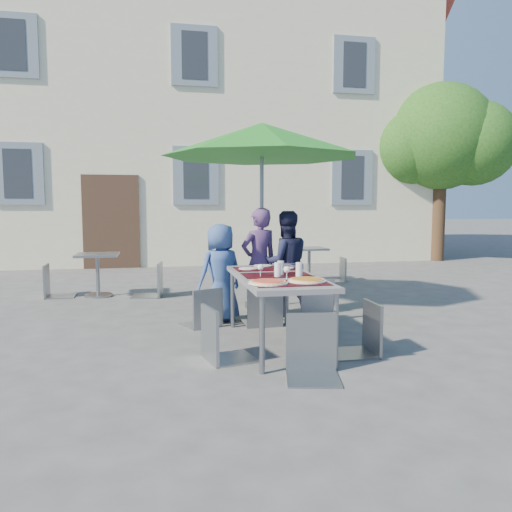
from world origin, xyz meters
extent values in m
plane|color=#444446|center=(0.00, 0.00, 0.00)|extent=(90.00, 90.00, 0.00)
cube|color=beige|center=(0.00, 11.50, 3.50)|extent=(13.00, 8.00, 7.00)
cube|color=maroon|center=(0.00, 11.50, 7.00)|extent=(13.60, 8.20, 8.20)
cube|color=#3F2A1E|center=(-2.00, 7.47, 1.10)|extent=(1.30, 0.06, 2.20)
cube|color=slate|center=(-4.00, 7.47, 2.20)|extent=(1.10, 0.06, 1.40)
cube|color=#262B33|center=(-4.00, 7.45, 2.20)|extent=(0.60, 0.04, 1.10)
cube|color=slate|center=(-4.00, 7.47, 5.00)|extent=(1.10, 0.06, 1.40)
cube|color=#262B33|center=(-4.00, 7.45, 5.00)|extent=(0.60, 0.04, 1.10)
cube|color=slate|center=(0.00, 7.47, 2.20)|extent=(1.10, 0.06, 1.40)
cube|color=#262B33|center=(0.00, 7.45, 2.20)|extent=(0.60, 0.04, 1.10)
cube|color=slate|center=(0.00, 7.47, 5.00)|extent=(1.10, 0.06, 1.40)
cube|color=#262B33|center=(0.00, 7.45, 5.00)|extent=(0.60, 0.04, 1.10)
cube|color=slate|center=(4.00, 7.47, 2.20)|extent=(1.10, 0.06, 1.40)
cube|color=#262B33|center=(4.00, 7.45, 2.20)|extent=(0.60, 0.04, 1.10)
cube|color=slate|center=(4.00, 7.47, 5.00)|extent=(1.10, 0.06, 1.40)
cube|color=#262B33|center=(4.00, 7.45, 5.00)|extent=(0.60, 0.04, 1.10)
cylinder|color=#402B1B|center=(6.50, 7.50, 1.40)|extent=(0.36, 0.36, 2.80)
sphere|color=#1A4913|center=(6.50, 7.50, 3.30)|extent=(2.80, 2.80, 2.80)
sphere|color=#1A4913|center=(5.70, 7.80, 3.00)|extent=(2.00, 2.00, 2.00)
sphere|color=#1A4913|center=(7.20, 7.10, 3.10)|extent=(2.20, 2.20, 2.20)
sphere|color=#1A4913|center=(6.70, 8.10, 3.80)|extent=(1.80, 1.80, 1.80)
cube|color=#4E4E53|center=(0.27, 0.31, 0.72)|extent=(0.80, 1.85, 0.05)
cylinder|color=gray|center=(-0.07, -0.55, 0.35)|extent=(0.05, 0.05, 0.70)
cylinder|color=gray|center=(0.61, -0.55, 0.35)|extent=(0.05, 0.05, 0.70)
cylinder|color=gray|center=(-0.07, 1.18, 0.35)|extent=(0.05, 0.05, 0.70)
cylinder|color=gray|center=(0.61, 1.18, 0.35)|extent=(0.05, 0.05, 0.70)
cube|color=black|center=(0.27, -0.24, 0.75)|extent=(0.70, 0.42, 0.01)
cube|color=black|center=(0.27, 0.31, 0.75)|extent=(0.70, 0.42, 0.01)
cube|color=black|center=(0.27, 0.86, 0.75)|extent=(0.70, 0.42, 0.01)
cylinder|color=white|center=(0.05, -0.24, 0.76)|extent=(0.38, 0.38, 0.01)
cylinder|color=tan|center=(0.05, -0.24, 0.77)|extent=(0.34, 0.34, 0.01)
cylinder|color=#AB2210|center=(0.05, -0.24, 0.78)|extent=(0.29, 0.29, 0.01)
cylinder|color=white|center=(0.45, -0.19, 0.76)|extent=(0.37, 0.37, 0.01)
cylinder|color=tan|center=(0.45, -0.19, 0.77)|extent=(0.33, 0.33, 0.01)
cylinder|color=#8C3909|center=(0.45, -0.19, 0.78)|extent=(0.28, 0.28, 0.01)
cylinder|color=silver|center=(0.25, 0.19, 0.82)|extent=(0.07, 0.07, 0.15)
cylinder|color=silver|center=(0.32, 0.33, 0.82)|extent=(0.07, 0.07, 0.15)
cylinder|color=silver|center=(0.47, 0.16, 0.82)|extent=(0.07, 0.07, 0.15)
cylinder|color=silver|center=(0.08, 0.23, 0.75)|extent=(0.06, 0.06, 0.00)
cylinder|color=silver|center=(0.08, 0.23, 0.79)|extent=(0.01, 0.01, 0.08)
sphere|color=silver|center=(0.08, 0.23, 0.85)|extent=(0.06, 0.06, 0.06)
cylinder|color=silver|center=(0.30, 0.01, 0.75)|extent=(0.06, 0.06, 0.00)
cylinder|color=silver|center=(0.30, 0.01, 0.79)|extent=(0.01, 0.01, 0.08)
sphere|color=silver|center=(0.30, 0.01, 0.85)|extent=(0.06, 0.06, 0.06)
cylinder|color=white|center=(0.07, 0.86, 0.76)|extent=(0.22, 0.22, 0.01)
cube|color=#93969A|center=(0.21, 0.86, 0.76)|extent=(0.02, 0.18, 0.00)
cylinder|color=white|center=(0.49, 0.84, 0.76)|extent=(0.22, 0.22, 0.01)
cube|color=#93969A|center=(0.63, 0.84, 0.76)|extent=(0.02, 0.18, 0.00)
cylinder|color=white|center=(0.29, 1.10, 0.76)|extent=(0.22, 0.22, 0.01)
cube|color=#93969A|center=(0.43, 1.10, 0.76)|extent=(0.02, 0.18, 0.00)
imported|color=#334F8C|center=(-0.17, 1.52, 0.63)|extent=(0.72, 0.61, 1.26)
imported|color=#4E3166|center=(0.37, 1.71, 0.73)|extent=(0.61, 0.50, 1.45)
imported|color=#191B38|center=(0.74, 1.73, 0.70)|extent=(0.70, 0.41, 1.41)
cube|color=#8E9499|center=(-0.45, 1.36, 0.43)|extent=(0.53, 0.53, 0.03)
cube|color=#8E9499|center=(-0.37, 1.18, 0.67)|extent=(0.38, 0.19, 0.48)
cylinder|color=#8E9499|center=(-0.36, 1.59, 0.21)|extent=(0.02, 0.02, 0.42)
cylinder|color=#8E9499|center=(-0.68, 1.45, 0.21)|extent=(0.02, 0.02, 0.42)
cylinder|color=#8E9499|center=(-0.22, 1.27, 0.21)|extent=(0.02, 0.02, 0.42)
cylinder|color=#8E9499|center=(-0.53, 1.13, 0.21)|extent=(0.02, 0.02, 0.42)
cube|color=gray|center=(0.31, 1.29, 0.48)|extent=(0.46, 0.46, 0.03)
cube|color=gray|center=(0.32, 1.08, 0.74)|extent=(0.45, 0.04, 0.53)
cylinder|color=gray|center=(0.50, 1.49, 0.23)|extent=(0.02, 0.02, 0.47)
cylinder|color=gray|center=(0.12, 1.48, 0.23)|extent=(0.02, 0.02, 0.47)
cylinder|color=gray|center=(0.51, 1.10, 0.23)|extent=(0.02, 0.02, 0.47)
cylinder|color=gray|center=(0.13, 1.09, 0.23)|extent=(0.02, 0.02, 0.47)
cube|color=gray|center=(1.00, 1.44, 0.49)|extent=(0.52, 0.52, 0.03)
cube|color=gray|center=(1.03, 1.22, 0.76)|extent=(0.46, 0.10, 0.54)
cylinder|color=gray|center=(1.16, 1.66, 0.24)|extent=(0.02, 0.02, 0.48)
cylinder|color=gray|center=(0.78, 1.60, 0.24)|extent=(0.02, 0.02, 0.48)
cylinder|color=gray|center=(1.22, 1.27, 0.24)|extent=(0.02, 0.02, 0.48)
cylinder|color=gray|center=(0.84, 1.21, 0.24)|extent=(0.02, 0.02, 0.48)
cube|color=#92999E|center=(-0.28, -0.08, 0.47)|extent=(0.53, 0.53, 0.03)
cube|color=#92999E|center=(-0.48, -0.13, 0.74)|extent=(0.13, 0.44, 0.53)
cylinder|color=#92999E|center=(-0.05, -0.23, 0.23)|extent=(0.02, 0.02, 0.46)
cylinder|color=#92999E|center=(-0.13, 0.14, 0.23)|extent=(0.02, 0.02, 0.46)
cylinder|color=#92999E|center=(-0.42, -0.31, 0.23)|extent=(0.02, 0.02, 0.46)
cylinder|color=#92999E|center=(-0.50, 0.06, 0.23)|extent=(0.02, 0.02, 0.46)
cube|color=slate|center=(0.94, -0.16, 0.47)|extent=(0.45, 0.45, 0.03)
cube|color=slate|center=(1.15, -0.16, 0.73)|extent=(0.04, 0.44, 0.52)
cylinder|color=slate|center=(0.75, 0.04, 0.23)|extent=(0.02, 0.02, 0.46)
cylinder|color=slate|center=(0.75, -0.34, 0.23)|extent=(0.02, 0.02, 0.46)
cylinder|color=slate|center=(1.13, 0.03, 0.23)|extent=(0.02, 0.02, 0.46)
cylinder|color=slate|center=(1.12, -0.35, 0.23)|extent=(0.02, 0.02, 0.46)
cube|color=gray|center=(0.33, -0.78, 0.48)|extent=(0.54, 0.54, 0.03)
cube|color=gray|center=(0.38, -0.57, 0.75)|extent=(0.44, 0.13, 0.53)
cylinder|color=gray|center=(0.10, -0.92, 0.24)|extent=(0.02, 0.02, 0.47)
cylinder|color=gray|center=(0.47, -1.01, 0.24)|extent=(0.02, 0.02, 0.47)
cylinder|color=gray|center=(0.18, -0.55, 0.24)|extent=(0.02, 0.02, 0.47)
cylinder|color=gray|center=(0.56, -0.63, 0.24)|extent=(0.02, 0.02, 0.47)
cylinder|color=#93969A|center=(0.53, 2.29, 0.05)|extent=(0.50, 0.50, 0.11)
cylinder|color=gray|center=(0.53, 2.29, 1.23)|extent=(0.06, 0.06, 2.46)
cone|color=#1B7A1F|center=(0.53, 2.29, 2.40)|extent=(2.83, 2.83, 0.48)
cylinder|color=#93969A|center=(-1.91, 3.67, 0.02)|extent=(0.44, 0.44, 0.04)
cylinder|color=gray|center=(-1.91, 3.67, 0.33)|extent=(0.06, 0.06, 0.66)
cube|color=gray|center=(-1.91, 3.67, 0.69)|extent=(0.66, 0.66, 0.04)
cube|color=gray|center=(-2.51, 3.77, 0.48)|extent=(0.46, 0.46, 0.03)
cube|color=gray|center=(-2.72, 3.76, 0.74)|extent=(0.05, 0.45, 0.53)
cylinder|color=gray|center=(-2.31, 3.59, 0.23)|extent=(0.02, 0.02, 0.47)
cylinder|color=gray|center=(-2.32, 3.97, 0.23)|extent=(0.02, 0.02, 0.47)
cylinder|color=gray|center=(-2.69, 3.57, 0.23)|extent=(0.02, 0.02, 0.47)
cylinder|color=gray|center=(-2.71, 3.95, 0.23)|extent=(0.02, 0.02, 0.47)
cube|color=gray|center=(-1.14, 3.53, 0.50)|extent=(0.52, 0.52, 0.03)
cube|color=gray|center=(-0.92, 3.50, 0.78)|extent=(0.10, 0.47, 0.55)
cylinder|color=gray|center=(-1.31, 3.75, 0.24)|extent=(0.02, 0.02, 0.49)
cylinder|color=gray|center=(-1.36, 3.36, 0.24)|extent=(0.02, 0.02, 0.49)
cylinder|color=gray|center=(-0.91, 3.70, 0.24)|extent=(0.02, 0.02, 0.49)
cylinder|color=gray|center=(-0.97, 3.30, 0.24)|extent=(0.02, 0.02, 0.49)
cylinder|color=#93969A|center=(1.94, 4.50, 0.02)|extent=(0.44, 0.44, 0.04)
cylinder|color=gray|center=(1.94, 4.50, 0.31)|extent=(0.06, 0.06, 0.62)
cube|color=gray|center=(1.94, 4.50, 0.65)|extent=(0.62, 0.62, 0.04)
cube|color=#90949B|center=(1.15, 4.41, 0.40)|extent=(0.47, 0.47, 0.03)
cube|color=#90949B|center=(0.99, 4.47, 0.62)|extent=(0.14, 0.36, 0.44)
cylinder|color=#90949B|center=(1.25, 4.21, 0.19)|extent=(0.02, 0.02, 0.39)
cylinder|color=#90949B|center=(1.35, 4.51, 0.19)|extent=(0.02, 0.02, 0.39)
cylinder|color=#90949B|center=(0.95, 4.31, 0.19)|extent=(0.02, 0.02, 0.39)
cylinder|color=#90949B|center=(1.05, 4.61, 0.19)|extent=(0.02, 0.02, 0.39)
cube|color=gray|center=(2.43, 4.45, 0.42)|extent=(0.43, 0.43, 0.03)
cube|color=gray|center=(2.61, 4.43, 0.66)|extent=(0.06, 0.40, 0.47)
cylinder|color=gray|center=(2.27, 4.63, 0.21)|extent=(0.02, 0.02, 0.41)
cylinder|color=gray|center=(2.24, 4.30, 0.21)|extent=(0.02, 0.02, 0.41)
cylinder|color=gray|center=(2.61, 4.60, 0.21)|extent=(0.02, 0.02, 0.41)
cylinder|color=gray|center=(2.58, 4.27, 0.21)|extent=(0.02, 0.02, 0.41)
camera|label=1|loc=(-0.96, -4.73, 1.48)|focal=35.00mm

